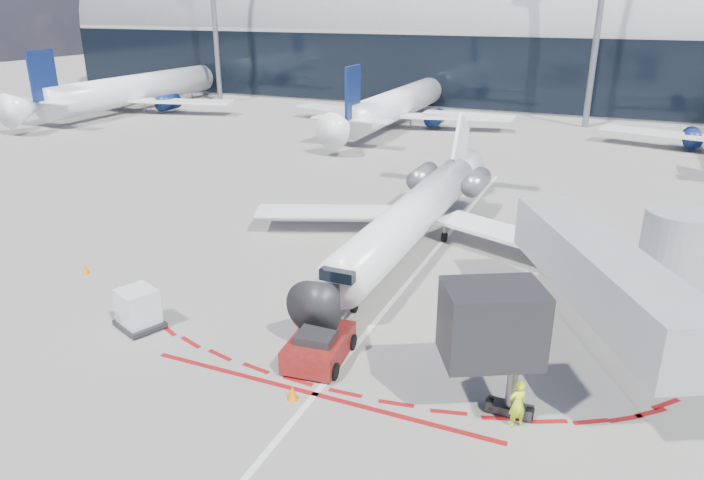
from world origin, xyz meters
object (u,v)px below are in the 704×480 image
at_px(regional_jet, 418,211).
at_px(pushback_tug, 319,346).
at_px(uld_container, 138,309).
at_px(ramp_worker, 517,404).

xyz_separation_m(regional_jet, pushback_tug, (0.33, -13.72, -1.54)).
relative_size(pushback_tug, uld_container, 2.24).
bearing_deg(ramp_worker, regional_jet, -103.37).
relative_size(regional_jet, pushback_tug, 4.76).
bearing_deg(regional_jet, ramp_worker, -60.81).
bearing_deg(pushback_tug, ramp_worker, -14.19).
height_order(regional_jet, pushback_tug, regional_jet).
relative_size(pushback_tug, ramp_worker, 3.06).
xyz_separation_m(regional_jet, uld_container, (-8.14, -14.45, -1.25)).
relative_size(regional_jet, ramp_worker, 14.53).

